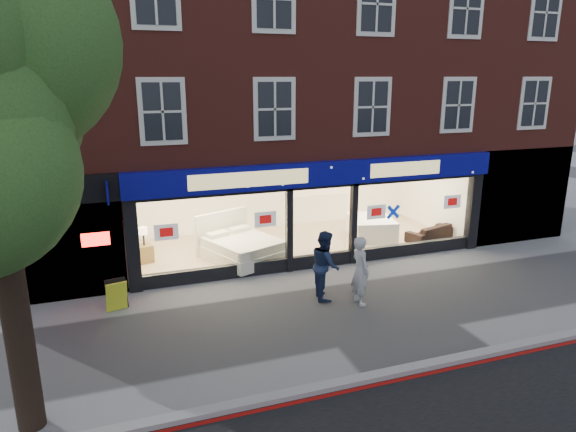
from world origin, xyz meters
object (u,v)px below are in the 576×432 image
a_board (117,295)px  pedestrian_blue (325,265)px  display_bed (241,247)px  sofa (430,232)px  pedestrian_grey (360,271)px  mattress_stack (371,227)px

a_board → pedestrian_blue: (5.21, -1.02, 0.52)m
display_bed → sofa: display_bed is taller
display_bed → a_board: bearing=-170.6°
a_board → pedestrian_blue: bearing=-23.6°
sofa → pedestrian_grey: 5.98m
sofa → pedestrian_grey: pedestrian_grey is taller
mattress_stack → pedestrian_grey: (-2.83, -4.64, 0.44)m
sofa → mattress_stack: bearing=-43.8°
mattress_stack → pedestrian_grey: size_ratio=1.16×
sofa → pedestrian_blue: pedestrian_blue is taller
a_board → mattress_stack: bearing=6.3°
mattress_stack → a_board: 9.22m
display_bed → sofa: (6.76, -0.33, -0.10)m
display_bed → pedestrian_blue: bearing=-90.1°
display_bed → pedestrian_grey: pedestrian_grey is taller
a_board → pedestrian_blue: size_ratio=0.44×
display_bed → mattress_stack: size_ratio=1.39×
mattress_stack → sofa: bearing=-27.0°
display_bed → pedestrian_grey: (2.09, -4.04, 0.43)m
a_board → display_bed: bearing=19.3°
display_bed → pedestrian_blue: pedestrian_blue is taller
sofa → pedestrian_grey: size_ratio=1.04×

